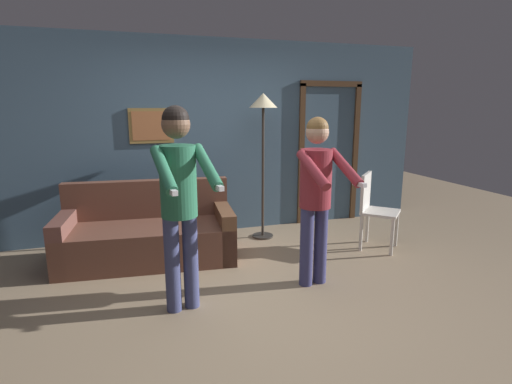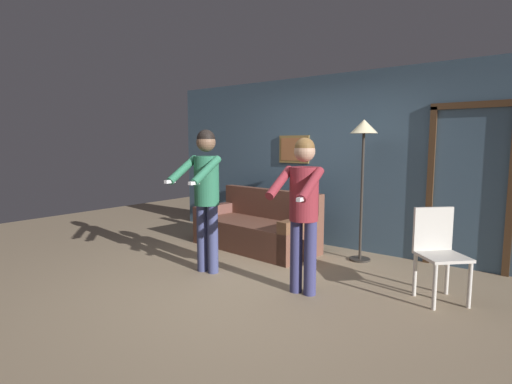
{
  "view_description": "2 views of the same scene",
  "coord_description": "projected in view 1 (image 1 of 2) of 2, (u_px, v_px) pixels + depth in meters",
  "views": [
    {
      "loc": [
        -1.05,
        -3.29,
        1.74
      ],
      "look_at": [
        0.06,
        0.11,
        0.96
      ],
      "focal_mm": 28.0,
      "sensor_mm": 36.0,
      "label": 1
    },
    {
      "loc": [
        2.73,
        -3.47,
        1.58
      ],
      "look_at": [
        0.15,
        -0.12,
        1.06
      ],
      "focal_mm": 28.0,
      "sensor_mm": 36.0,
      "label": 2
    }
  ],
  "objects": [
    {
      "name": "couch",
      "position": [
        148.0,
        236.0,
        4.55
      ],
      "size": [
        1.97,
        1.03,
        0.87
      ],
      "color": "brown",
      "rests_on": "ground_plane"
    },
    {
      "name": "person_standing_right",
      "position": [
        317.0,
        187.0,
        3.77
      ],
      "size": [
        0.48,
        0.63,
        1.64
      ],
      "color": "navy",
      "rests_on": "ground_plane"
    },
    {
      "name": "torchiere_lamp",
      "position": [
        263.0,
        116.0,
        5.05
      ],
      "size": [
        0.36,
        0.36,
        1.89
      ],
      "color": "#332D28",
      "rests_on": "ground_plane"
    },
    {
      "name": "back_wall_assembly",
      "position": [
        209.0,
        138.0,
        5.38
      ],
      "size": [
        6.4,
        0.1,
        2.6
      ],
      "color": "#425C73",
      "rests_on": "ground_plane"
    },
    {
      "name": "dining_chair_distant",
      "position": [
        373.0,
        206.0,
        4.88
      ],
      "size": [
        0.59,
        0.59,
        0.93
      ],
      "color": "silver",
      "rests_on": "ground_plane"
    },
    {
      "name": "ground_plane",
      "position": [
        254.0,
        295.0,
        3.74
      ],
      "size": [
        12.0,
        12.0,
        0.0
      ],
      "primitive_type": "plane",
      "color": "#9D8668"
    },
    {
      "name": "person_standing_left",
      "position": [
        179.0,
        190.0,
        3.26
      ],
      "size": [
        0.5,
        0.71,
        1.74
      ],
      "color": "#3E4472",
      "rests_on": "ground_plane"
    }
  ]
}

